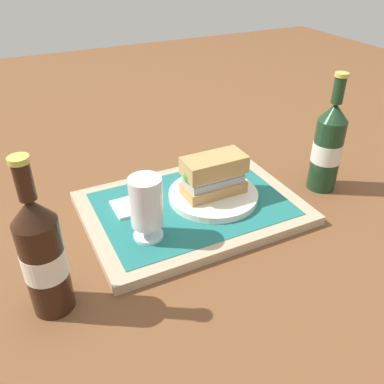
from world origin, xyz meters
TOP-DOWN VIEW (x-y plane):
  - ground_plane at (0.00, 0.00)m, footprint 3.00×3.00m
  - tray at (0.00, 0.00)m, footprint 0.44×0.32m
  - placemat at (0.00, 0.00)m, footprint 0.38×0.27m
  - plate at (-0.05, -0.00)m, footprint 0.19×0.19m
  - sandwich at (-0.05, -0.00)m, footprint 0.13×0.06m
  - beer_glass at (0.12, 0.06)m, footprint 0.06×0.06m
  - napkin_folded at (0.11, -0.04)m, footprint 0.09×0.07m
  - beer_bottle at (0.31, 0.14)m, footprint 0.07×0.07m
  - second_bottle at (-0.31, 0.04)m, footprint 0.07×0.07m

SIDE VIEW (x-z plane):
  - ground_plane at x=0.00m, z-range 0.00..0.00m
  - tray at x=0.00m, z-range 0.00..0.02m
  - placemat at x=0.00m, z-range 0.02..0.02m
  - napkin_folded at x=0.11m, z-range 0.02..0.03m
  - plate at x=-0.05m, z-range 0.02..0.04m
  - sandwich at x=-0.05m, z-range 0.04..0.12m
  - beer_glass at x=0.12m, z-range 0.03..0.15m
  - beer_bottle at x=0.31m, z-range -0.03..0.24m
  - second_bottle at x=-0.31m, z-range -0.03..0.24m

